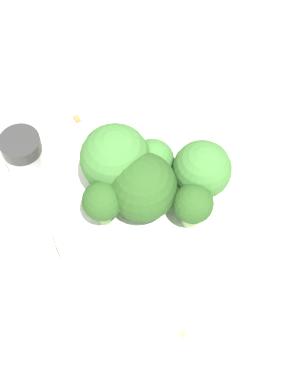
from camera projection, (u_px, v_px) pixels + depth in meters
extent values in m
plane|color=beige|center=(144.00, 237.00, 0.50)|extent=(3.00, 3.00, 0.00)
cylinder|color=white|center=(144.00, 225.00, 0.48)|extent=(0.16, 0.16, 0.05)
cylinder|color=#84AD66|center=(147.00, 199.00, 0.45)|extent=(0.02, 0.02, 0.02)
sphere|color=#28511E|center=(147.00, 186.00, 0.43)|extent=(0.06, 0.06, 0.06)
cylinder|color=#8EB770|center=(152.00, 170.00, 0.46)|extent=(0.02, 0.02, 0.02)
sphere|color=#3D7533|center=(152.00, 161.00, 0.45)|extent=(0.04, 0.04, 0.04)
cylinder|color=#84AD66|center=(117.00, 174.00, 0.46)|extent=(0.02, 0.02, 0.03)
sphere|color=#3D7533|center=(115.00, 159.00, 0.43)|extent=(0.06, 0.06, 0.06)
cylinder|color=#84AD66|center=(200.00, 182.00, 0.46)|extent=(0.02, 0.02, 0.02)
sphere|color=#3D7533|center=(202.00, 170.00, 0.44)|extent=(0.05, 0.05, 0.05)
cylinder|color=#7A9E5B|center=(103.00, 208.00, 0.44)|extent=(0.02, 0.02, 0.03)
sphere|color=#28511E|center=(102.00, 197.00, 0.42)|extent=(0.03, 0.03, 0.03)
cylinder|color=#8EB770|center=(191.00, 214.00, 0.44)|extent=(0.02, 0.02, 0.02)
sphere|color=#28511E|center=(193.00, 204.00, 0.42)|extent=(0.03, 0.03, 0.03)
cylinder|color=#B2B7BC|center=(27.00, 164.00, 0.51)|extent=(0.04, 0.04, 0.05)
cylinder|color=#2D2D2D|center=(20.00, 145.00, 0.48)|extent=(0.04, 0.04, 0.01)
cube|color=olive|center=(77.00, 118.00, 0.56)|extent=(0.01, 0.01, 0.01)
cube|color=#AD7F4C|center=(183.00, 333.00, 0.45)|extent=(0.01, 0.01, 0.01)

